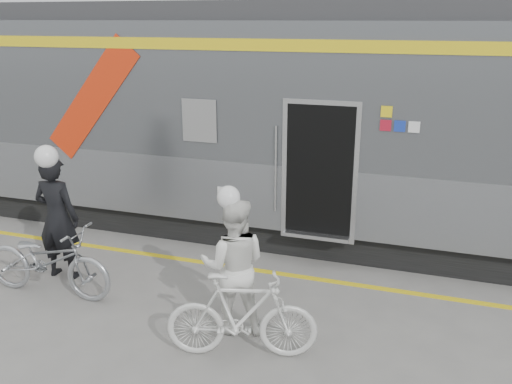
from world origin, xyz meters
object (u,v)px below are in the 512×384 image
at_px(man, 57,218).
at_px(bicycle_right, 242,316).
at_px(bicycle_left, 48,260).
at_px(woman, 234,266).

xyz_separation_m(man, bicycle_right, (3.35, -1.11, -0.43)).
distance_m(bicycle_left, bicycle_right, 3.20).
height_order(woman, bicycle_right, woman).
relative_size(man, bicycle_left, 0.95).
distance_m(man, woman, 3.10).
bearing_deg(woman, bicycle_right, 103.22).
bearing_deg(woman, man, -25.72).
distance_m(man, bicycle_right, 3.56).
height_order(man, bicycle_left, man).
bearing_deg(bicycle_left, man, 18.28).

